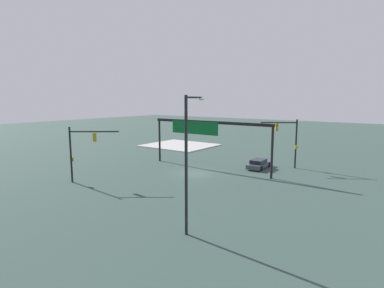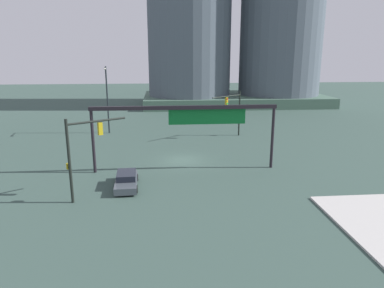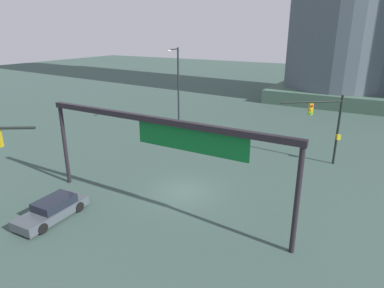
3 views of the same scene
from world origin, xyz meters
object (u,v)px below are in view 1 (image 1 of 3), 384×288
object	(u,v)px
traffic_signal_near_corner	(81,146)
streetlamp_curved_arm	(188,156)
traffic_signal_opposite_side	(289,137)
sedan_car_approaching	(259,164)

from	to	relation	value
traffic_signal_near_corner	streetlamp_curved_arm	bearing A→B (deg)	-48.76
traffic_signal_opposite_side	streetlamp_curved_arm	distance (m)	23.40
streetlamp_curved_arm	sedan_car_approaching	size ratio (longest dim) A/B	2.00
traffic_signal_near_corner	streetlamp_curved_arm	xyz separation A→B (m)	(-16.86, 3.47, 1.31)
streetlamp_curved_arm	traffic_signal_near_corner	bearing A→B (deg)	72.74
sedan_car_approaching	streetlamp_curved_arm	bearing A→B (deg)	-170.93
sedan_car_approaching	traffic_signal_opposite_side	bearing A→B (deg)	-53.58
traffic_signal_near_corner	streetlamp_curved_arm	distance (m)	17.27
traffic_signal_opposite_side	streetlamp_curved_arm	bearing A→B (deg)	60.60
traffic_signal_opposite_side	streetlamp_curved_arm	world-z (taller)	streetlamp_curved_arm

